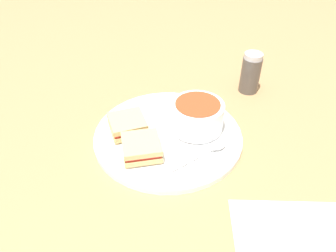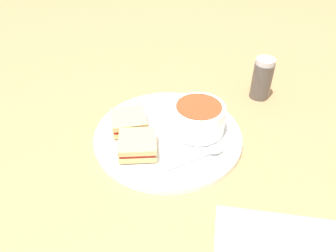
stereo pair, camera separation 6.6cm
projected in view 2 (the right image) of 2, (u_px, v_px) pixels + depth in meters
name	position (u px, v px, depth m)	size (l,w,h in m)	color
ground_plane	(168.00, 138.00, 0.68)	(2.40, 2.40, 0.00)	#9E754C
plate	(168.00, 135.00, 0.67)	(0.30, 0.30, 0.02)	white
soup_bowl	(198.00, 118.00, 0.66)	(0.11, 0.11, 0.06)	white
spoon	(210.00, 151.00, 0.62)	(0.07, 0.12, 0.01)	silver
sandwich_half_near	(129.00, 121.00, 0.67)	(0.10, 0.10, 0.03)	tan
sandwich_half_far	(138.00, 145.00, 0.62)	(0.10, 0.10, 0.03)	tan
salt_shaker	(262.00, 79.00, 0.77)	(0.05, 0.05, 0.10)	#4C4742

